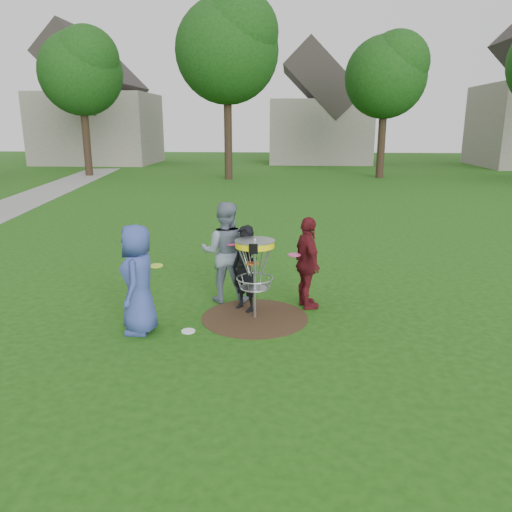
# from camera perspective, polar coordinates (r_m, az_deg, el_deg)

# --- Properties ---
(ground) EXTENTS (100.00, 100.00, 0.00)m
(ground) POSITION_cam_1_polar(r_m,az_deg,el_deg) (8.49, -0.13, -7.06)
(ground) COLOR #19470F
(ground) RESTS_ON ground
(dirt_patch) EXTENTS (1.80, 1.80, 0.01)m
(dirt_patch) POSITION_cam_1_polar(r_m,az_deg,el_deg) (8.49, -0.13, -7.04)
(dirt_patch) COLOR #47331E
(dirt_patch) RESTS_ON ground
(player_blue) EXTENTS (0.61, 0.88, 1.72)m
(player_blue) POSITION_cam_1_polar(r_m,az_deg,el_deg) (7.88, -13.33, -2.61)
(player_blue) COLOR #354594
(player_blue) RESTS_ON ground
(player_black) EXTENTS (0.65, 0.63, 1.51)m
(player_black) POSITION_cam_1_polar(r_m,az_deg,el_deg) (8.60, -1.23, -1.45)
(player_black) COLOR black
(player_black) RESTS_ON ground
(player_grey) EXTENTS (0.90, 0.70, 1.84)m
(player_grey) POSITION_cam_1_polar(r_m,az_deg,el_deg) (9.05, -3.56, 0.44)
(player_grey) COLOR gray
(player_grey) RESTS_ON ground
(player_maroon) EXTENTS (0.68, 1.03, 1.63)m
(player_maroon) POSITION_cam_1_polar(r_m,az_deg,el_deg) (8.75, 5.90, -0.81)
(player_maroon) COLOR maroon
(player_maroon) RESTS_ON ground
(disc_on_grass) EXTENTS (0.22, 0.22, 0.02)m
(disc_on_grass) POSITION_cam_1_polar(r_m,az_deg,el_deg) (8.02, -7.75, -8.50)
(disc_on_grass) COLOR white
(disc_on_grass) RESTS_ON ground
(disc_golf_basket) EXTENTS (0.66, 0.67, 1.38)m
(disc_golf_basket) POSITION_cam_1_polar(r_m,az_deg,el_deg) (8.16, -0.14, -0.41)
(disc_golf_basket) COLOR #9EA0A5
(disc_golf_basket) RESTS_ON ground
(held_discs) EXTENTS (2.36, 1.41, 0.22)m
(held_discs) POSITION_cam_1_polar(r_m,az_deg,el_deg) (8.32, -2.38, -0.06)
(held_discs) COLOR #C1EE1A
(held_discs) RESTS_ON ground
(tree_row) EXTENTS (51.20, 17.42, 9.90)m
(tree_row) POSITION_cam_1_polar(r_m,az_deg,el_deg) (28.68, 3.80, 20.95)
(tree_row) COLOR #38281C
(tree_row) RESTS_ON ground
(house_row) EXTENTS (44.50, 10.65, 11.62)m
(house_row) POSITION_cam_1_polar(r_m,az_deg,el_deg) (41.15, 10.07, 16.04)
(house_row) COLOR gray
(house_row) RESTS_ON ground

